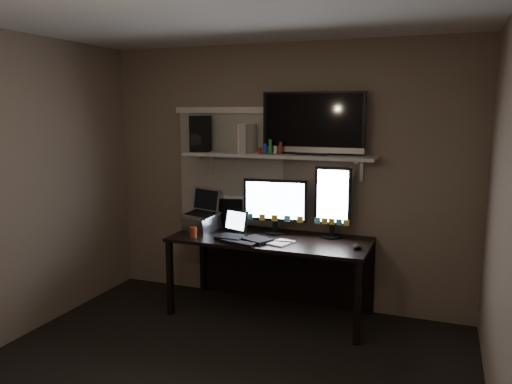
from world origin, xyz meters
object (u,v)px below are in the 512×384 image
at_px(laptop, 201,210).
at_px(speaker, 201,134).
at_px(mouse, 357,247).
at_px(tablet, 236,222).
at_px(monitor_landscape, 275,206).
at_px(tv, 313,123).
at_px(keyboard, 244,239).
at_px(game_console, 247,138).
at_px(cup, 193,232).
at_px(monitor_portrait, 333,202).
at_px(desk, 274,253).

xyz_separation_m(laptop, speaker, (-0.07, 0.16, 0.73)).
xyz_separation_m(mouse, tablet, (-1.14, 0.12, 0.10)).
bearing_deg(monitor_landscape, laptop, -176.65).
bearing_deg(speaker, tv, -18.14).
distance_m(mouse, speaker, 1.86).
xyz_separation_m(tablet, speaker, (-0.45, 0.19, 0.81)).
height_order(keyboard, game_console, game_console).
height_order(mouse, game_console, game_console).
height_order(laptop, cup, laptop).
relative_size(keyboard, tablet, 1.91).
bearing_deg(tablet, laptop, -165.31).
relative_size(mouse, game_console, 0.39).
xyz_separation_m(mouse, speaker, (-1.60, 0.30, 0.90)).
relative_size(monitor_landscape, mouse, 5.65).
bearing_deg(monitor_portrait, tv, 171.55).
bearing_deg(speaker, desk, -26.27).
height_order(desk, laptop, laptop).
bearing_deg(speaker, tablet, -42.14).
distance_m(keyboard, game_console, 0.95).
bearing_deg(monitor_landscape, tv, 7.25).
xyz_separation_m(mouse, tv, (-0.48, 0.33, 1.01)).
xyz_separation_m(desk, speaker, (-0.80, 0.09, 1.10)).
xyz_separation_m(desk, keyboard, (-0.19, -0.29, 0.19)).
height_order(keyboard, mouse, mouse).
xyz_separation_m(desk, monitor_landscape, (-0.01, 0.05, 0.44)).
xyz_separation_m(cup, tv, (0.98, 0.48, 0.98)).
relative_size(mouse, laptop, 0.28).
relative_size(monitor_portrait, laptop, 1.71).
height_order(tablet, speaker, speaker).
bearing_deg(game_console, speaker, -173.20).
relative_size(desk, tv, 1.92).
bearing_deg(cup, monitor_portrait, 20.69).
distance_m(desk, keyboard, 0.40).
height_order(desk, keyboard, keyboard).
distance_m(desk, monitor_portrait, 0.73).
distance_m(monitor_portrait, tv, 0.73).
bearing_deg(tv, monitor_portrait, -8.29).
bearing_deg(keyboard, mouse, 18.60).
distance_m(laptop, cup, 0.33).
relative_size(desk, monitor_landscape, 2.99).
height_order(monitor_landscape, speaker, speaker).
bearing_deg(mouse, game_console, 161.54).
bearing_deg(mouse, speaker, 165.35).
bearing_deg(monitor_portrait, desk, -169.96).
bearing_deg(mouse, laptop, 170.77).
bearing_deg(monitor_portrait, monitor_landscape, -175.06).
bearing_deg(monitor_portrait, tablet, -167.81).
bearing_deg(tablet, game_console, 94.15).
xyz_separation_m(keyboard, laptop, (-0.54, 0.22, 0.18)).
xyz_separation_m(monitor_landscape, mouse, (0.81, -0.26, -0.24)).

